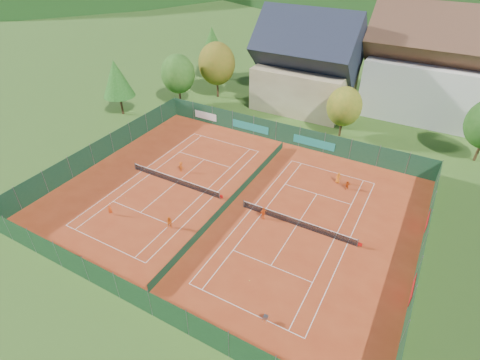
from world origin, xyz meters
name	(u,v)px	position (x,y,z in m)	size (l,w,h in m)	color
ground	(232,203)	(0.00, 0.00, -0.02)	(600.00, 600.00, 0.00)	#2F551A
clay_pad	(232,203)	(0.00, 0.00, 0.01)	(40.00, 32.00, 0.01)	#A13517
court_markings_left	(176,183)	(-8.00, 0.00, 0.01)	(11.03, 23.83, 0.00)	white
court_markings_right	(297,226)	(8.00, 0.00, 0.01)	(11.03, 23.83, 0.00)	white
tennis_net_left	(176,180)	(-7.85, 0.00, 0.51)	(13.30, 0.10, 1.02)	#59595B
tennis_net_right	(298,223)	(8.15, 0.00, 0.51)	(13.30, 0.10, 1.02)	#59595B
court_divider	(231,200)	(0.00, 0.00, 0.50)	(0.03, 28.80, 1.00)	#12331E
fence_north	(285,134)	(-0.46, 15.99, 1.47)	(40.00, 0.10, 3.00)	#163D25
fence_south	(133,295)	(0.00, -16.00, 1.50)	(40.00, 0.04, 3.00)	#153A1C
fence_west	(102,149)	(-20.00, 0.00, 1.50)	(0.04, 32.00, 3.00)	#133520
fence_east	(421,256)	(20.00, 0.05, 1.48)	(0.09, 32.00, 3.00)	#13361B
chalet	(306,68)	(-3.00, 30.00, 6.62)	(16.20, 12.00, 16.00)	beige
hotel_block_a	(436,71)	(16.00, 36.00, 7.38)	(21.60, 11.00, 17.25)	silver
tree_west_front	(178,74)	(-22.00, 20.00, 5.39)	(5.72, 5.72, 8.69)	#4C2D1B
tree_west_mid	(217,64)	(-18.00, 26.00, 6.07)	(6.44, 6.44, 9.78)	#4B2F1A
tree_west_back	(212,44)	(-24.00, 34.00, 6.74)	(5.60, 5.60, 10.00)	#4C2E1B
tree_center	(344,106)	(6.00, 22.00, 4.72)	(5.01, 5.01, 7.60)	#442E18
tree_west_side	(116,78)	(-28.00, 12.00, 6.06)	(5.04, 5.04, 9.00)	#4B2C1B
mountain_backdrop	(472,56)	(28.54, 233.48, -39.64)	(820.00, 530.00, 242.00)	black
ball_hopper	(266,317)	(10.14, -12.00, 0.56)	(0.34, 0.34, 0.80)	slate
loose_ball_0	(126,198)	(-11.23, -5.25, 0.03)	(0.07, 0.07, 0.07)	#CCD833
loose_ball_1	(249,281)	(7.07, -8.96, 0.03)	(0.07, 0.07, 0.07)	#CCD833
loose_ball_2	(267,195)	(2.85, 3.32, 0.03)	(0.07, 0.07, 0.07)	#CCD833
loose_ball_3	(230,154)	(-5.62, 9.23, 0.03)	(0.07, 0.07, 0.07)	#CCD833
loose_ball_4	(303,229)	(8.75, -0.15, 0.03)	(0.07, 0.07, 0.07)	#CCD833
player_left_near	(110,210)	(-10.61, -8.19, 0.63)	(0.46, 0.30, 1.26)	#E64B14
player_left_mid	(169,223)	(-3.57, -6.77, 0.70)	(0.68, 0.53, 1.39)	orange
player_left_far	(181,167)	(-8.97, 2.55, 0.71)	(0.91, 0.53, 1.42)	#CE4C12
player_right_near	(263,213)	(4.36, -0.67, 0.76)	(0.90, 0.37, 1.53)	#EA5314
player_right_far_a	(338,178)	(9.41, 9.88, 0.72)	(0.71, 0.46, 1.44)	orange
player_right_far_b	(347,185)	(10.78, 9.08, 0.59)	(1.09, 0.35, 1.18)	#D64D13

